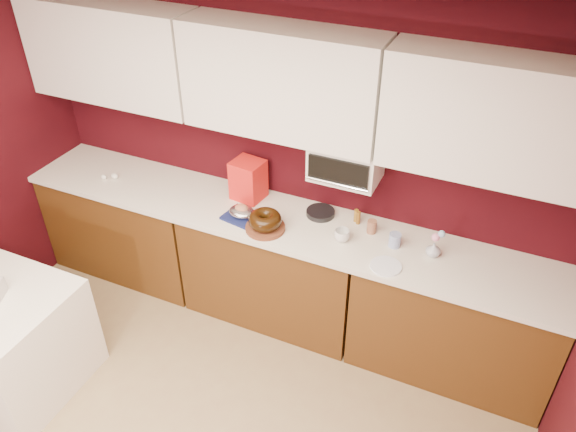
# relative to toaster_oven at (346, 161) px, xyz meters

# --- Properties ---
(wall_back) EXTENTS (4.00, 0.02, 2.50)m
(wall_back) POSITION_rel_toaster_oven_xyz_m (-0.45, 0.15, -0.12)
(wall_back) COLOR #34070C
(wall_back) RESTS_ON floor
(base_cabinet_left) EXTENTS (1.31, 0.58, 0.86)m
(base_cabinet_left) POSITION_rel_toaster_oven_xyz_m (-1.78, -0.17, -0.95)
(base_cabinet_left) COLOR #502F10
(base_cabinet_left) RESTS_ON floor
(base_cabinet_center) EXTENTS (1.31, 0.58, 0.86)m
(base_cabinet_center) POSITION_rel_toaster_oven_xyz_m (-0.45, -0.17, -0.95)
(base_cabinet_center) COLOR #502F10
(base_cabinet_center) RESTS_ON floor
(base_cabinet_right) EXTENTS (1.31, 0.58, 0.86)m
(base_cabinet_right) POSITION_rel_toaster_oven_xyz_m (0.88, -0.17, -0.95)
(base_cabinet_right) COLOR #502F10
(base_cabinet_right) RESTS_ON floor
(countertop) EXTENTS (4.00, 0.62, 0.04)m
(countertop) POSITION_rel_toaster_oven_xyz_m (-0.45, -0.17, -0.49)
(countertop) COLOR silver
(countertop) RESTS_ON base_cabinet_center
(upper_cabinet_left) EXTENTS (1.31, 0.33, 0.70)m
(upper_cabinet_left) POSITION_rel_toaster_oven_xyz_m (-1.78, -0.02, 0.48)
(upper_cabinet_left) COLOR white
(upper_cabinet_left) RESTS_ON wall_back
(upper_cabinet_center) EXTENTS (1.31, 0.33, 0.70)m
(upper_cabinet_center) POSITION_rel_toaster_oven_xyz_m (-0.45, -0.02, 0.48)
(upper_cabinet_center) COLOR white
(upper_cabinet_center) RESTS_ON wall_back
(upper_cabinet_right) EXTENTS (1.31, 0.33, 0.70)m
(upper_cabinet_right) POSITION_rel_toaster_oven_xyz_m (0.88, -0.02, 0.48)
(upper_cabinet_right) COLOR white
(upper_cabinet_right) RESTS_ON wall_back
(toaster_oven) EXTENTS (0.45, 0.30, 0.25)m
(toaster_oven) POSITION_rel_toaster_oven_xyz_m (0.00, 0.00, 0.00)
(toaster_oven) COLOR white
(toaster_oven) RESTS_ON upper_cabinet_center
(toaster_oven_door) EXTENTS (0.40, 0.02, 0.18)m
(toaster_oven_door) POSITION_rel_toaster_oven_xyz_m (0.00, -0.16, 0.00)
(toaster_oven_door) COLOR black
(toaster_oven_door) RESTS_ON toaster_oven
(toaster_oven_handle) EXTENTS (0.42, 0.02, 0.02)m
(toaster_oven_handle) POSITION_rel_toaster_oven_xyz_m (0.00, -0.18, -0.07)
(toaster_oven_handle) COLOR silver
(toaster_oven_handle) RESTS_ON toaster_oven
(dining_table) EXTENTS (1.00, 0.80, 0.75)m
(dining_table) POSITION_rel_toaster_oven_xyz_m (-1.85, -1.50, -1.00)
(dining_table) COLOR white
(dining_table) RESTS_ON floor
(cake_base) EXTENTS (0.30, 0.30, 0.03)m
(cake_base) POSITION_rel_toaster_oven_xyz_m (-0.44, -0.32, -0.46)
(cake_base) COLOR brown
(cake_base) RESTS_ON countertop
(bundt_cake) EXTENTS (0.24, 0.24, 0.09)m
(bundt_cake) POSITION_rel_toaster_oven_xyz_m (-0.44, -0.32, -0.40)
(bundt_cake) COLOR black
(bundt_cake) RESTS_ON cake_base
(navy_towel) EXTENTS (0.27, 0.24, 0.02)m
(navy_towel) POSITION_rel_toaster_oven_xyz_m (-0.65, -0.26, -0.47)
(navy_towel) COLOR navy
(navy_towel) RESTS_ON countertop
(foil_ham_nest) EXTENTS (0.23, 0.21, 0.07)m
(foil_ham_nest) POSITION_rel_toaster_oven_xyz_m (-0.65, -0.26, -0.42)
(foil_ham_nest) COLOR silver
(foil_ham_nest) RESTS_ON navy_towel
(roasted_ham) EXTENTS (0.12, 0.11, 0.06)m
(roasted_ham) POSITION_rel_toaster_oven_xyz_m (-0.65, -0.26, -0.40)
(roasted_ham) COLOR #C07857
(roasted_ham) RESTS_ON foil_ham_nest
(pandoro_box) EXTENTS (0.24, 0.23, 0.30)m
(pandoro_box) POSITION_rel_toaster_oven_xyz_m (-0.73, -0.00, -0.33)
(pandoro_box) COLOR red
(pandoro_box) RESTS_ON countertop
(dark_pan) EXTENTS (0.25, 0.25, 0.04)m
(dark_pan) POSITION_rel_toaster_oven_xyz_m (-0.16, -0.00, -0.46)
(dark_pan) COLOR black
(dark_pan) RESTS_ON countertop
(coffee_mug) EXTENTS (0.13, 0.13, 0.10)m
(coffee_mug) POSITION_rel_toaster_oven_xyz_m (0.07, -0.22, -0.42)
(coffee_mug) COLOR silver
(coffee_mug) RESTS_ON countertop
(blue_jar) EXTENTS (0.08, 0.08, 0.10)m
(blue_jar) POSITION_rel_toaster_oven_xyz_m (0.41, -0.13, -0.43)
(blue_jar) COLOR #1C3F9B
(blue_jar) RESTS_ON countertop
(flower_vase) EXTENTS (0.08, 0.08, 0.11)m
(flower_vase) POSITION_rel_toaster_oven_xyz_m (0.66, -0.13, -0.42)
(flower_vase) COLOR #A9B1BF
(flower_vase) RESTS_ON countertop
(flower_pink) EXTENTS (0.05, 0.05, 0.05)m
(flower_pink) POSITION_rel_toaster_oven_xyz_m (0.66, -0.13, -0.33)
(flower_pink) COLOR pink
(flower_pink) RESTS_ON flower_vase
(flower_blue) EXTENTS (0.05, 0.05, 0.05)m
(flower_blue) POSITION_rel_toaster_oven_xyz_m (0.69, -0.11, -0.30)
(flower_blue) COLOR #8DBDE2
(flower_blue) RESTS_ON flower_vase
(china_plate) EXTENTS (0.20, 0.20, 0.01)m
(china_plate) POSITION_rel_toaster_oven_xyz_m (0.42, -0.36, -0.47)
(china_plate) COLOR white
(china_plate) RESTS_ON countertop
(amber_bottle) EXTENTS (0.04, 0.04, 0.10)m
(amber_bottle) POSITION_rel_toaster_oven_xyz_m (0.09, 0.03, -0.43)
(amber_bottle) COLOR #90641A
(amber_bottle) RESTS_ON countertop
(paper_cup) EXTENTS (0.06, 0.06, 0.10)m
(paper_cup) POSITION_rel_toaster_oven_xyz_m (0.23, -0.05, -0.43)
(paper_cup) COLOR brown
(paper_cup) RESTS_ON countertop
(egg_left) EXTENTS (0.05, 0.04, 0.04)m
(egg_left) POSITION_rel_toaster_oven_xyz_m (-1.88, -0.24, -0.46)
(egg_left) COLOR white
(egg_left) RESTS_ON countertop
(egg_right) EXTENTS (0.06, 0.05, 0.05)m
(egg_right) POSITION_rel_toaster_oven_xyz_m (-1.81, -0.20, -0.45)
(egg_right) COLOR white
(egg_right) RESTS_ON countertop
(amber_bottle_tall) EXTENTS (0.04, 0.04, 0.10)m
(amber_bottle_tall) POSITION_rel_toaster_oven_xyz_m (0.11, 0.01, -0.43)
(amber_bottle_tall) COLOR brown
(amber_bottle_tall) RESTS_ON countertop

